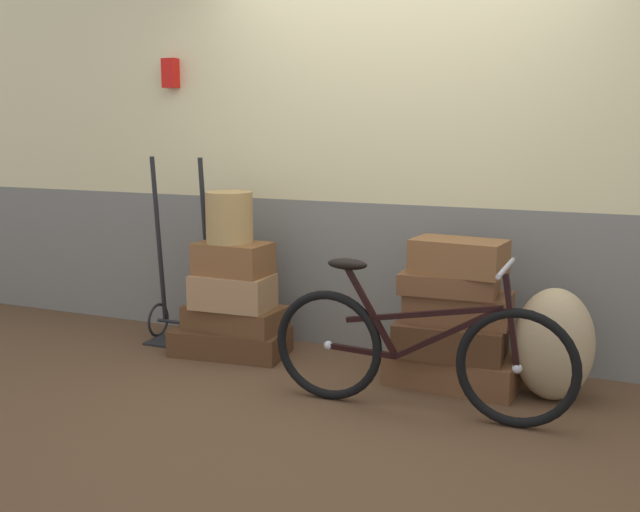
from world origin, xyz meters
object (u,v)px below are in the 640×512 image
Objects in this scene: suitcase_2 at (233,291)px; suitcase_5 at (450,339)px; luggage_trolley at (182,297)px; bicycle at (417,351)px; burlap_sack at (554,344)px; suitcase_7 at (449,283)px; suitcase_8 at (459,257)px; suitcase_0 at (231,341)px; suitcase_6 at (459,307)px; suitcase_3 at (233,259)px; suitcase_1 at (235,317)px; wicker_basket at (229,217)px; suitcase_4 at (454,369)px.

suitcase_2 reaches higher than suitcase_5.
luggage_trolley is 0.79× the size of bicycle.
luggage_trolley reaches higher than bicycle.
suitcase_2 is 1.99m from burlap_sack.
suitcase_7 is 1.06× the size of suitcase_8.
suitcase_5 is 0.98× the size of burlap_sack.
suitcase_0 is 2.03m from burlap_sack.
suitcase_6 is at bearing -1.24° from suitcase_2.
suitcase_2 is 1.43m from suitcase_5.
suitcase_3 is 0.92× the size of suitcase_8.
suitcase_3 is 0.29× the size of bicycle.
suitcase_3 is 2.01m from burlap_sack.
suitcase_3 is at bearing -14.32° from luggage_trolley.
bicycle reaches higher than suitcase_5.
suitcase_2 is 0.82× the size of suitcase_5.
suitcase_0 is at bearing 176.53° from suitcase_7.
suitcase_1 is 1.99m from burlap_sack.
bicycle is at bearing -25.12° from suitcase_0.
suitcase_7 is at bearing -6.98° from suitcase_0.
suitcase_2 is 1.49m from suitcase_8.
suitcase_5 is at bearing -1.12° from wicker_basket.
suitcase_4 is at bearing 178.16° from burlap_sack.
suitcase_0 is 1.15× the size of suitcase_1.
suitcase_6 is at bearing 3.26° from suitcase_3.
burlap_sack is at bearing 1.82° from suitcase_1.
suitcase_2 is 0.21m from suitcase_3.
suitcase_8 is 1.99m from luggage_trolley.
suitcase_5 is at bearing -4.58° from luggage_trolley.
suitcase_7 is at bearing -178.21° from burlap_sack.
suitcase_8 is (0.00, -0.04, 0.30)m from suitcase_6.
suitcase_8 is at bearing -91.26° from suitcase_6.
suitcase_4 is at bearing -5.57° from suitcase_0.
burlap_sack is at bearing -6.16° from suitcase_0.
suitcase_2 is (0.01, -0.04, 0.18)m from suitcase_1.
suitcase_3 is 1.47m from suitcase_6.
luggage_trolley is 2.47m from burlap_sack.
bicycle reaches higher than suitcase_4.
suitcase_6 is at bearing 96.49° from suitcase_8.
suitcase_0 is 0.55m from suitcase_3.
suitcase_2 is 1.08× the size of suitcase_3.
suitcase_2 is at bearing -75.52° from suitcase_3.
suitcase_7 is (1.41, -0.03, -0.04)m from suitcase_3.
luggage_trolley is 2.04× the size of burlap_sack.
suitcase_8 is at bearing -4.25° from luggage_trolley.
suitcase_0 is at bearing 179.76° from burlap_sack.
suitcase_1 is at bearing 35.34° from suitcase_0.
suitcase_0 is 0.35m from suitcase_2.
suitcase_0 is at bearing -15.20° from luggage_trolley.
suitcase_3 is 1.43× the size of wicker_basket.
wicker_basket is at bearing -15.61° from suitcase_0.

